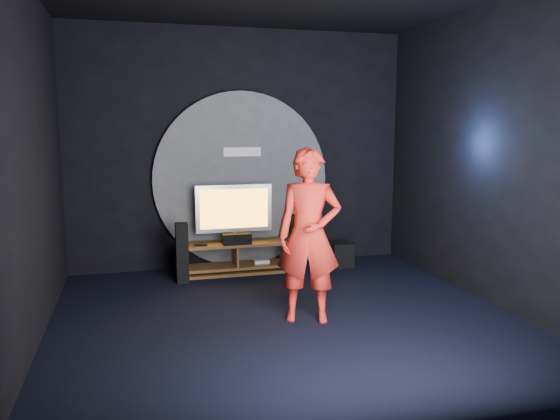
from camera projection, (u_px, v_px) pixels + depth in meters
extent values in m
plane|color=black|center=(286.00, 320.00, 5.97)|extent=(5.00, 5.00, 0.00)
cube|color=black|center=(241.00, 149.00, 8.08)|extent=(5.00, 0.04, 3.50)
cube|color=black|center=(398.00, 184.00, 3.31)|extent=(5.00, 0.04, 3.50)
cube|color=black|center=(27.00, 164.00, 5.05)|extent=(0.04, 5.00, 3.50)
cube|color=black|center=(493.00, 156.00, 6.34)|extent=(0.04, 5.00, 3.50)
cylinder|color=#515156|center=(242.00, 180.00, 8.10)|extent=(2.60, 0.08, 2.60)
cube|color=white|center=(242.00, 152.00, 7.98)|extent=(0.55, 0.03, 0.13)
cube|color=brown|center=(235.00, 243.00, 7.81)|extent=(1.53, 0.45, 0.04)
cube|color=brown|center=(235.00, 266.00, 7.86)|extent=(1.48, 0.42, 0.04)
cube|color=brown|center=(183.00, 261.00, 7.65)|extent=(0.04, 0.45, 0.45)
cube|color=brown|center=(285.00, 254.00, 8.03)|extent=(0.04, 0.45, 0.45)
cube|color=brown|center=(235.00, 255.00, 7.83)|extent=(0.03, 0.40, 0.29)
cube|color=brown|center=(236.00, 271.00, 7.87)|extent=(1.53, 0.45, 0.04)
cube|color=silver|center=(261.00, 261.00, 7.95)|extent=(0.22, 0.16, 0.05)
cube|color=#ACACB3|center=(234.00, 240.00, 7.87)|extent=(0.36, 0.22, 0.04)
cylinder|color=#ACACB3|center=(234.00, 235.00, 7.86)|extent=(0.07, 0.07, 0.10)
cube|color=#ACACB3|center=(234.00, 208.00, 7.80)|extent=(1.10, 0.06, 0.68)
cube|color=#FFA623|center=(234.00, 209.00, 7.77)|extent=(0.98, 0.01, 0.56)
cube|color=black|center=(237.00, 239.00, 7.66)|extent=(0.40, 0.15, 0.15)
cube|color=black|center=(201.00, 245.00, 7.56)|extent=(0.18, 0.05, 0.02)
cube|color=black|center=(182.00, 253.00, 7.33)|extent=(0.16, 0.18, 0.81)
cube|color=black|center=(296.00, 242.00, 8.00)|extent=(0.16, 0.18, 0.81)
cube|color=black|center=(341.00, 254.00, 8.22)|extent=(0.33, 0.33, 0.36)
imported|color=red|center=(309.00, 236.00, 5.84)|extent=(0.79, 0.64, 1.87)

